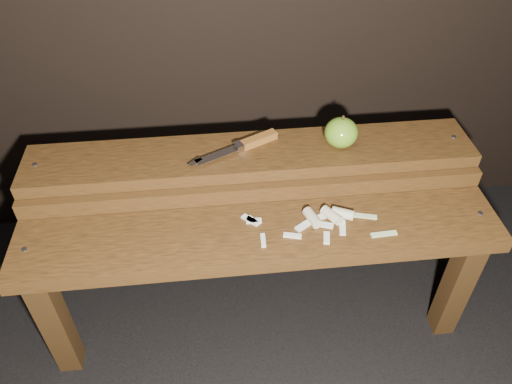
{
  "coord_description": "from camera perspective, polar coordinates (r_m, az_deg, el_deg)",
  "views": [
    {
      "loc": [
        -0.1,
        -0.89,
        1.3
      ],
      "look_at": [
        0.0,
        0.06,
        0.45
      ],
      "focal_mm": 35.0,
      "sensor_mm": 36.0,
      "label": 1
    }
  ],
  "objects": [
    {
      "name": "apple",
      "position": [
        1.35,
        9.71,
        6.71
      ],
      "size": [
        0.09,
        0.09,
        0.09
      ],
      "color": "#63911D",
      "rests_on": "bench_rear_tier"
    },
    {
      "name": "knife",
      "position": [
        1.34,
        -0.91,
        5.55
      ],
      "size": [
        0.24,
        0.13,
        0.02
      ],
      "color": "brown",
      "rests_on": "bench_rear_tier"
    },
    {
      "name": "apple_scraps",
      "position": [
        1.25,
        7.75,
        -3.0
      ],
      "size": [
        0.37,
        0.12,
        0.03
      ],
      "color": "beige",
      "rests_on": "bench_front_tier"
    },
    {
      "name": "ground",
      "position": [
        1.58,
        0.24,
        -13.72
      ],
      "size": [
        60.0,
        60.0,
        0.0
      ],
      "primitive_type": "plane",
      "color": "black"
    },
    {
      "name": "bench_front_tier",
      "position": [
        1.26,
        0.6,
        -6.93
      ],
      "size": [
        1.2,
        0.2,
        0.42
      ],
      "color": "#321E0C",
      "rests_on": "ground"
    },
    {
      "name": "bench_rear_tier",
      "position": [
        1.38,
        -0.48,
        1.8
      ],
      "size": [
        1.2,
        0.21,
        0.5
      ],
      "color": "#321E0C",
      "rests_on": "ground"
    }
  ]
}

